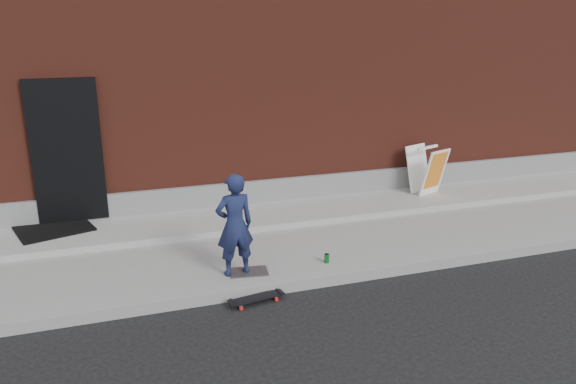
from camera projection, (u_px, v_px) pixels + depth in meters
name	position (u px, v px, depth m)	size (l,w,h in m)	color
ground	(285.00, 294.00, 7.21)	(80.00, 80.00, 0.00)	black
sidewalk	(255.00, 245.00, 8.54)	(20.00, 3.00, 0.15)	gray
apron	(241.00, 218.00, 9.32)	(20.00, 1.20, 0.10)	gray
building	(191.00, 58.00, 12.80)	(20.00, 8.10, 5.00)	maroon
child	(235.00, 225.00, 7.22)	(0.50, 0.33, 1.37)	#181F44
skateboard	(256.00, 298.00, 6.96)	(0.71, 0.29, 0.08)	red
pizza_sign	(427.00, 170.00, 10.36)	(0.71, 0.77, 0.89)	white
soda_can	(327.00, 258.00, 7.74)	(0.07, 0.07, 0.13)	#17772D
doormat	(54.00, 228.00, 8.69)	(1.06, 0.86, 0.03)	black
utility_plate	(249.00, 272.00, 7.45)	(0.50, 0.32, 0.01)	#58595E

